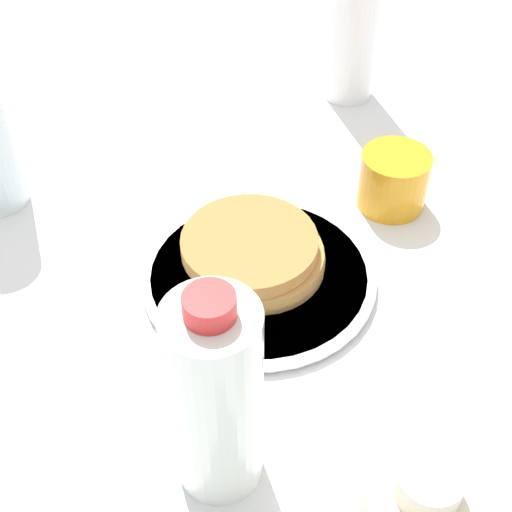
{
  "coord_description": "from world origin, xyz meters",
  "views": [
    {
      "loc": [
        -0.41,
        0.34,
        0.56
      ],
      "look_at": [
        0.0,
        0.01,
        0.03
      ],
      "focal_mm": 50.0,
      "sensor_mm": 36.0,
      "label": 1
    }
  ],
  "objects_px": {
    "juice_glass": "(394,180)",
    "plate": "(256,273)",
    "water_bottle_mid": "(216,399)",
    "water_bottle_far": "(355,17)",
    "pancake_stack": "(254,253)"
  },
  "relations": [
    {
      "from": "juice_glass",
      "to": "water_bottle_mid",
      "type": "height_order",
      "value": "water_bottle_mid"
    },
    {
      "from": "water_bottle_mid",
      "to": "water_bottle_far",
      "type": "xyz_separation_m",
      "value": [
        0.36,
        -0.5,
        0.02
      ]
    },
    {
      "from": "water_bottle_far",
      "to": "water_bottle_mid",
      "type": "bearing_deg",
      "value": 125.6
    },
    {
      "from": "pancake_stack",
      "to": "juice_glass",
      "type": "relative_size",
      "value": 1.85
    },
    {
      "from": "water_bottle_mid",
      "to": "water_bottle_far",
      "type": "bearing_deg",
      "value": -54.4
    },
    {
      "from": "plate",
      "to": "water_bottle_mid",
      "type": "relative_size",
      "value": 1.16
    },
    {
      "from": "juice_glass",
      "to": "water_bottle_far",
      "type": "distance_m",
      "value": 0.26
    },
    {
      "from": "water_bottle_far",
      "to": "plate",
      "type": "bearing_deg",
      "value": 121.27
    },
    {
      "from": "plate",
      "to": "water_bottle_far",
      "type": "height_order",
      "value": "water_bottle_far"
    },
    {
      "from": "plate",
      "to": "water_bottle_far",
      "type": "xyz_separation_m",
      "value": [
        0.2,
        -0.33,
        0.11
      ]
    },
    {
      "from": "water_bottle_far",
      "to": "pancake_stack",
      "type": "bearing_deg",
      "value": 120.79
    },
    {
      "from": "juice_glass",
      "to": "plate",
      "type": "bearing_deg",
      "value": 88.55
    },
    {
      "from": "pancake_stack",
      "to": "water_bottle_mid",
      "type": "distance_m",
      "value": 0.24
    },
    {
      "from": "pancake_stack",
      "to": "water_bottle_far",
      "type": "xyz_separation_m",
      "value": [
        0.2,
        -0.33,
        0.08
      ]
    },
    {
      "from": "plate",
      "to": "water_bottle_far",
      "type": "relative_size",
      "value": 1.01
    }
  ]
}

